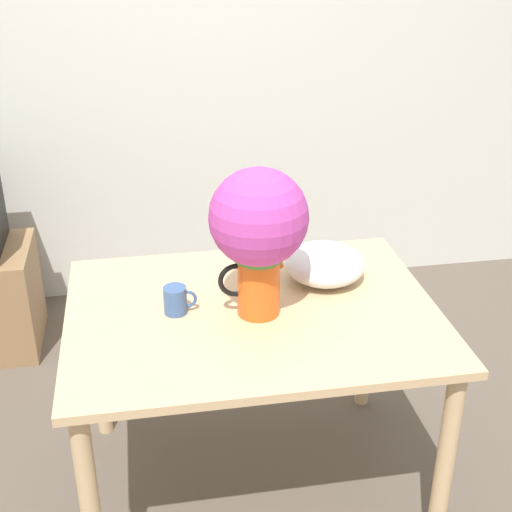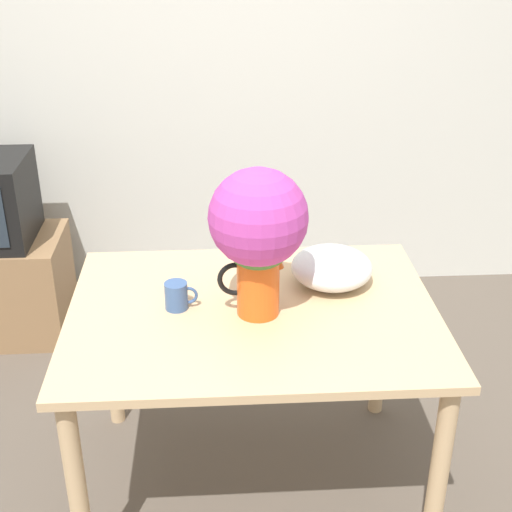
{
  "view_description": "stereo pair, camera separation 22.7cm",
  "coord_description": "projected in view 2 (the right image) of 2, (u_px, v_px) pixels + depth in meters",
  "views": [
    {
      "loc": [
        -0.23,
        -1.78,
        1.99
      ],
      "look_at": [
        0.12,
        0.22,
        0.98
      ],
      "focal_mm": 50.0,
      "sensor_mm": 36.0,
      "label": 1
    },
    {
      "loc": [
        -0.0,
        -1.81,
        1.99
      ],
      "look_at": [
        0.12,
        0.22,
        0.98
      ],
      "focal_mm": 50.0,
      "sensor_mm": 36.0,
      "label": 2
    }
  ],
  "objects": [
    {
      "name": "flower_vase",
      "position": [
        259.0,
        228.0,
        2.23
      ],
      "size": [
        0.32,
        0.32,
        0.5
      ],
      "color": "#E05619",
      "rests_on": "table"
    },
    {
      "name": "white_bowl",
      "position": [
        332.0,
        267.0,
        2.52
      ],
      "size": [
        0.29,
        0.29,
        0.13
      ],
      "color": "silver",
      "rests_on": "table"
    },
    {
      "name": "coffee_mug",
      "position": [
        178.0,
        296.0,
        2.37
      ],
      "size": [
        0.11,
        0.08,
        0.09
      ],
      "color": "#385689",
      "rests_on": "table"
    },
    {
      "name": "table",
      "position": [
        253.0,
        336.0,
        2.43
      ],
      "size": [
        1.24,
        0.93,
        0.77
      ],
      "color": "tan",
      "rests_on": "ground_plane"
    },
    {
      "name": "wall_back",
      "position": [
        212.0,
        55.0,
        3.61
      ],
      "size": [
        8.0,
        0.05,
        2.6
      ],
      "color": "silver",
      "rests_on": "ground_plane"
    }
  ]
}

